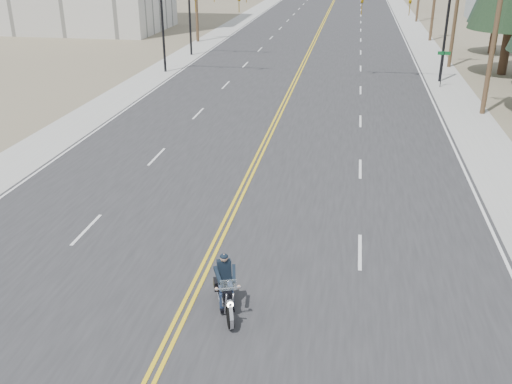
{
  "coord_description": "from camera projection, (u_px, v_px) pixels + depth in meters",
  "views": [
    {
      "loc": [
        4.33,
        -13.48,
        9.72
      ],
      "look_at": [
        1.22,
        4.91,
        1.6
      ],
      "focal_mm": 40.0,
      "sensor_mm": 36.0,
      "label": 1
    }
  ],
  "objects": [
    {
      "name": "traffic_mast_right",
      "position": [
        420.0,
        15.0,
        42.32
      ],
      "size": [
        7.1,
        0.26,
        7.0
      ],
      "color": "black",
      "rests_on": "ground"
    },
    {
      "name": "traffic_mast_far",
      "position": [
        207.0,
        2.0,
        52.38
      ],
      "size": [
        6.1,
        0.26,
        7.0
      ],
      "color": "black",
      "rests_on": "ground"
    },
    {
      "name": "motorcyclist",
      "position": [
        226.0,
        285.0,
        16.13
      ],
      "size": [
        1.63,
        2.37,
        1.71
      ],
      "primitive_type": null,
      "rotation": [
        0.0,
        0.0,
        3.49
      ],
      "color": "black",
      "rests_on": "ground"
    },
    {
      "name": "utility_pole_b",
      "position": [
        498.0,
        14.0,
        33.22
      ],
      "size": [
        2.2,
        0.3,
        11.5
      ],
      "color": "brown",
      "rests_on": "ground"
    },
    {
      "name": "ground_plane",
      "position": [
        187.0,
        305.0,
        16.73
      ],
      "size": [
        400.0,
        400.0,
        0.0
      ],
      "primitive_type": "plane",
      "color": "#776D56",
      "rests_on": "ground"
    },
    {
      "name": "sidewalk_left",
      "position": [
        244.0,
        18.0,
        81.78
      ],
      "size": [
        3.0,
        200.0,
        0.01
      ],
      "primitive_type": "cube",
      "color": "#A5A5A0",
      "rests_on": "ground"
    },
    {
      "name": "traffic_mast_left",
      "position": [
        186.0,
        10.0,
        45.07
      ],
      "size": [
        7.1,
        0.26,
        7.0
      ],
      "color": "black",
      "rests_on": "ground"
    },
    {
      "name": "sidewalk_right",
      "position": [
        409.0,
        21.0,
        78.26
      ],
      "size": [
        3.0,
        200.0,
        0.01
      ],
      "primitive_type": "cube",
      "color": "#A5A5A0",
      "rests_on": "ground"
    },
    {
      "name": "street_sign",
      "position": [
        443.0,
        63.0,
        41.48
      ],
      "size": [
        0.9,
        0.06,
        2.62
      ],
      "color": "black",
      "rests_on": "ground"
    },
    {
      "name": "road",
      "position": [
        325.0,
        20.0,
        80.02
      ],
      "size": [
        20.0,
        200.0,
        0.01
      ],
      "primitive_type": "cube",
      "color": "#303033",
      "rests_on": "ground"
    }
  ]
}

